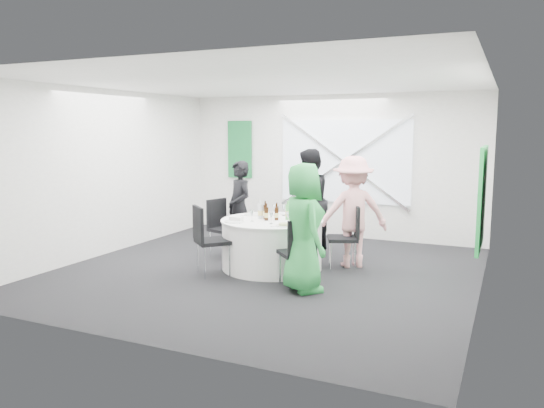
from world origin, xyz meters
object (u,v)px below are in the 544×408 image
at_px(person_woman_pink, 353,212).
at_px(person_woman_green, 303,228).
at_px(person_man_back, 308,201).
at_px(green_water_bottle, 288,212).
at_px(person_man_back_left, 239,208).
at_px(chair_front_right, 299,248).
at_px(chair_back_left, 222,223).
at_px(banquet_table, 272,244).
at_px(clear_water_bottle, 260,212).
at_px(chair_back_right, 349,232).
at_px(chair_front_left, 207,235).
at_px(chair_back, 298,225).

relative_size(person_woman_pink, person_woman_green, 1.01).
relative_size(person_man_back, green_water_bottle, 6.22).
bearing_deg(person_man_back_left, chair_front_right, -5.84).
bearing_deg(chair_back_left, person_woman_green, -104.31).
bearing_deg(green_water_bottle, banquet_table, -154.03).
bearing_deg(clear_water_bottle, person_woman_green, -39.95).
relative_size(banquet_table, clear_water_bottle, 5.48).
bearing_deg(green_water_bottle, chair_back_left, 169.25).
relative_size(person_man_back, person_woman_pink, 1.04).
xyz_separation_m(person_man_back, clear_water_bottle, (-0.31, -1.27, -0.03)).
relative_size(chair_back_right, chair_front_right, 1.03).
distance_m(chair_back_right, chair_front_left, 2.14).
bearing_deg(chair_front_left, chair_back_right, -103.89).
relative_size(chair_back_left, person_man_back, 0.54).
bearing_deg(banquet_table, clear_water_bottle, 178.88).
bearing_deg(chair_back_left, clear_water_bottle, -93.46).
bearing_deg(person_man_back, chair_front_left, -16.51).
bearing_deg(person_woman_pink, person_woman_green, 50.52).
height_order(chair_front_left, person_man_back, person_man_back).
bearing_deg(chair_back_left, chair_front_left, -142.46).
distance_m(person_woman_green, clear_water_bottle, 1.36).
relative_size(chair_back_left, clear_water_bottle, 3.39).
bearing_deg(chair_front_right, person_woman_green, 98.79).
xyz_separation_m(chair_back_left, green_water_bottle, (1.31, -0.25, 0.30)).
xyz_separation_m(chair_back_right, chair_front_right, (-0.32, -1.24, -0.02)).
relative_size(chair_back_left, person_man_back_left, 0.60).
relative_size(chair_front_right, person_woman_green, 0.56).
bearing_deg(person_woman_pink, banquet_table, 0.00).
bearing_deg(chair_back_right, chair_front_right, -36.30).
bearing_deg(chair_front_right, chair_front_left, -45.03).
bearing_deg(chair_front_right, chair_back, -111.52).
bearing_deg(person_man_back, chair_back_left, -47.48).
distance_m(chair_back_right, person_man_back, 1.33).
bearing_deg(chair_front_left, green_water_bottle, -94.10).
height_order(person_woman_green, clear_water_bottle, person_woman_green).
relative_size(chair_front_right, person_man_back, 0.53).
relative_size(banquet_table, chair_front_right, 1.64).
bearing_deg(chair_back, clear_water_bottle, -99.84).
distance_m(chair_back, green_water_bottle, 1.14).
height_order(chair_back, person_man_back, person_man_back).
bearing_deg(green_water_bottle, chair_front_left, -136.32).
bearing_deg(chair_back_left, banquet_table, -90.00).
bearing_deg(clear_water_bottle, chair_back_right, 18.37).
relative_size(chair_front_right, clear_water_bottle, 3.34).
height_order(chair_back, chair_back_left, chair_back_left).
xyz_separation_m(banquet_table, person_woman_pink, (1.09, 0.63, 0.48)).
bearing_deg(person_woman_pink, chair_back, -55.42).
distance_m(person_man_back_left, green_water_bottle, 1.23).
bearing_deg(clear_water_bottle, person_woman_pink, 26.05).
distance_m(person_man_back_left, person_woman_green, 2.29).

